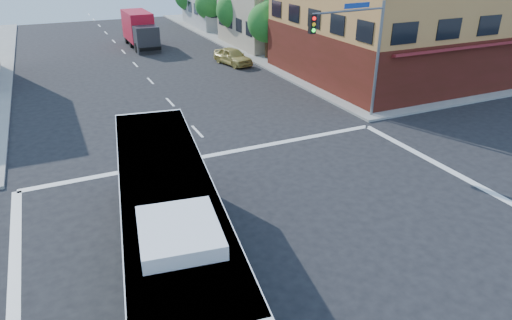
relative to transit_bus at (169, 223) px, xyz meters
name	(u,v)px	position (x,y,z in m)	size (l,w,h in m)	color
ground	(313,257)	(4.63, -1.36, -1.87)	(120.00, 120.00, 0.00)	black
sidewalk_ne	(406,30)	(39.63, 33.64, -1.79)	(50.00, 50.00, 0.15)	gray
corner_building_ne	(412,0)	(24.62, 17.12, 4.02)	(18.10, 15.44, 14.00)	#C18745
building_east_near	(286,0)	(21.61, 32.62, 2.64)	(12.06, 10.06, 9.00)	tan
signal_mast_ne	(358,40)	(13.71, 9.25, 3.11)	(7.91, 1.13, 8.07)	slate
street_tree_a	(268,20)	(16.53, 26.56, 1.72)	(3.60, 3.60, 5.53)	#3A2915
street_tree_b	(235,8)	(16.53, 34.56, 1.89)	(3.80, 3.80, 5.79)	#3A2915
street_tree_c	(210,3)	(16.53, 42.56, 1.59)	(3.40, 3.40, 5.29)	#3A2915
transit_bus	(169,223)	(0.00, 0.00, 0.00)	(4.57, 13.15, 3.82)	black
box_truck	(140,31)	(6.83, 37.16, -0.15)	(2.39, 7.86, 3.53)	#27282D
parked_car	(233,56)	(12.70, 25.93, -1.12)	(1.76, 4.37, 1.49)	tan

